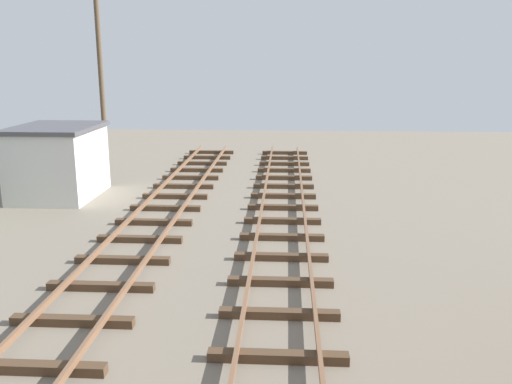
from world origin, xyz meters
TOP-DOWN VIEW (x-y plane):
  - control_hut at (-8.09, 21.49)m, footprint 3.00×3.80m
  - utility_pole_far at (-8.31, 27.72)m, footprint 1.80×0.24m

SIDE VIEW (x-z plane):
  - control_hut at x=-8.09m, z-range 0.01..2.77m
  - utility_pole_far at x=-8.31m, z-range 0.20..9.63m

